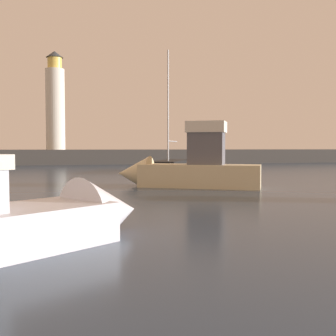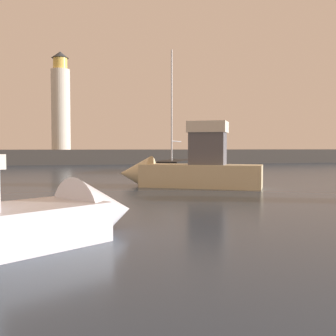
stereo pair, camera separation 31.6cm
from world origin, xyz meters
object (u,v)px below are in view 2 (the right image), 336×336
(lighthouse, at_px, (61,103))
(motorboat_1, at_px, (19,219))
(motorboat_2, at_px, (186,168))
(mooring_buoy, at_px, (72,198))
(sailboat_moored, at_px, (173,166))

(lighthouse, distance_m, motorboat_1, 44.33)
(motorboat_2, relative_size, mooring_buoy, 9.96)
(motorboat_1, height_order, motorboat_2, motorboat_2)
(sailboat_moored, bearing_deg, motorboat_2, -100.73)
(motorboat_1, bearing_deg, lighthouse, 90.83)
(sailboat_moored, height_order, mooring_buoy, sailboat_moored)
(motorboat_1, distance_m, mooring_buoy, 5.18)
(lighthouse, bearing_deg, motorboat_2, -77.02)
(motorboat_1, relative_size, mooring_buoy, 8.55)
(motorboat_1, xyz_separation_m, sailboat_moored, (9.15, 24.44, -0.04))
(motorboat_1, height_order, mooring_buoy, motorboat_1)
(motorboat_1, relative_size, motorboat_2, 0.86)
(sailboat_moored, relative_size, mooring_buoy, 13.11)
(mooring_buoy, bearing_deg, lighthouse, 92.42)
(motorboat_2, xyz_separation_m, mooring_buoy, (-5.74, -6.67, -0.59))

